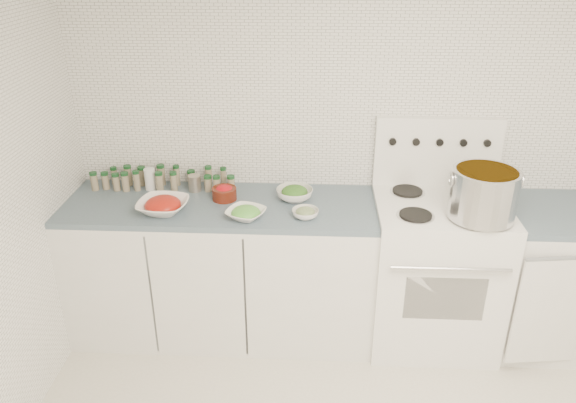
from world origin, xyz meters
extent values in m
cube|color=white|center=(0.00, 1.51, 1.25)|extent=(3.50, 0.02, 2.50)
cube|color=white|center=(-0.82, 1.19, 0.43)|extent=(1.85, 0.62, 0.86)
cube|color=#425763|center=(-0.82, 1.19, 0.88)|extent=(1.85, 0.62, 0.03)
cube|color=white|center=(0.48, 1.18, 0.46)|extent=(0.76, 0.65, 0.92)
cube|color=black|center=(0.48, 0.86, 0.50)|extent=(0.45, 0.01, 0.28)
cylinder|color=silver|center=(0.48, 0.82, 0.72)|extent=(0.65, 0.02, 0.02)
cube|color=white|center=(0.48, 1.18, 0.93)|extent=(0.76, 0.65, 0.01)
cube|color=white|center=(0.48, 1.47, 1.15)|extent=(0.76, 0.06, 0.43)
cylinder|color=silver|center=(0.30, 1.02, 0.94)|extent=(0.21, 0.21, 0.01)
cylinder|color=black|center=(0.30, 1.02, 0.94)|extent=(0.18, 0.18, 0.01)
cylinder|color=silver|center=(0.66, 1.02, 0.94)|extent=(0.21, 0.21, 0.01)
cylinder|color=black|center=(0.66, 1.02, 0.94)|extent=(0.18, 0.18, 0.01)
cylinder|color=silver|center=(0.30, 1.33, 0.94)|extent=(0.21, 0.21, 0.01)
cylinder|color=black|center=(0.30, 1.33, 0.94)|extent=(0.18, 0.18, 0.01)
cylinder|color=silver|center=(0.66, 1.33, 0.94)|extent=(0.21, 0.21, 0.01)
cylinder|color=black|center=(0.66, 1.33, 0.94)|extent=(0.18, 0.18, 0.01)
cylinder|color=black|center=(0.20, 1.44, 1.22)|extent=(0.04, 0.02, 0.04)
cylinder|color=black|center=(0.34, 1.44, 1.22)|extent=(0.04, 0.02, 0.04)
cylinder|color=black|center=(0.48, 1.44, 1.22)|extent=(0.04, 0.02, 0.04)
cylinder|color=black|center=(0.62, 1.44, 1.22)|extent=(0.04, 0.02, 0.04)
cylinder|color=black|center=(0.76, 1.44, 1.22)|extent=(0.04, 0.02, 0.04)
cube|color=white|center=(1.30, 1.19, 0.43)|extent=(0.89, 0.62, 0.86)
cube|color=white|center=(1.07, 0.86, 0.43)|extent=(0.40, 0.07, 0.70)
cylinder|color=silver|center=(0.65, 1.00, 1.08)|extent=(0.36, 0.36, 0.27)
cylinder|color=orange|center=(0.65, 1.00, 1.20)|extent=(0.32, 0.32, 0.03)
torus|color=silver|center=(0.46, 1.00, 1.17)|extent=(0.01, 0.09, 0.09)
torus|color=silver|center=(0.83, 1.00, 1.17)|extent=(0.01, 0.09, 0.09)
imported|color=white|center=(-1.13, 1.06, 0.94)|extent=(0.31, 0.31, 0.07)
ellipsoid|color=red|center=(-1.13, 1.06, 0.95)|extent=(0.21, 0.21, 0.09)
imported|color=white|center=(-0.65, 1.01, 0.93)|extent=(0.28, 0.28, 0.05)
ellipsoid|color=green|center=(-0.65, 1.01, 0.94)|extent=(0.15, 0.15, 0.07)
imported|color=white|center=(-0.38, 1.27, 0.93)|extent=(0.26, 0.26, 0.07)
ellipsoid|color=#205819|center=(-0.38, 1.27, 0.95)|extent=(0.16, 0.16, 0.07)
imported|color=white|center=(-0.31, 1.03, 0.92)|extent=(0.18, 0.18, 0.05)
ellipsoid|color=#305221|center=(-0.31, 1.03, 0.94)|extent=(0.11, 0.11, 0.05)
cylinder|color=#51190D|center=(-0.80, 1.25, 0.94)|extent=(0.15, 0.15, 0.07)
ellipsoid|color=red|center=(-0.80, 1.25, 0.96)|extent=(0.11, 0.11, 0.05)
cylinder|color=white|center=(-1.29, 1.37, 0.97)|extent=(0.08, 0.08, 0.14)
cylinder|color=#9F9486|center=(-1.01, 1.36, 0.95)|extent=(0.10, 0.10, 0.10)
cylinder|color=gray|center=(-1.54, 1.44, 0.95)|extent=(0.04, 0.04, 0.10)
cylinder|color=#12401C|center=(-1.54, 1.44, 1.00)|extent=(0.04, 0.04, 0.02)
cylinder|color=gray|center=(-1.44, 1.43, 0.96)|extent=(0.05, 0.05, 0.12)
cylinder|color=#12401C|center=(-1.44, 1.43, 1.02)|extent=(0.05, 0.05, 0.02)
cylinder|color=gray|center=(-1.36, 1.43, 0.95)|extent=(0.05, 0.05, 0.11)
cylinder|color=#12401C|center=(-1.36, 1.43, 1.02)|extent=(0.05, 0.05, 0.02)
cylinder|color=gray|center=(-1.24, 1.45, 0.96)|extent=(0.05, 0.05, 0.12)
cylinder|color=#12401C|center=(-1.24, 1.45, 1.03)|extent=(0.05, 0.05, 0.02)
cylinder|color=gray|center=(-1.14, 1.45, 0.96)|extent=(0.04, 0.04, 0.12)
cylinder|color=#12401C|center=(-1.14, 1.45, 1.02)|extent=(0.04, 0.04, 0.02)
cylinder|color=gray|center=(-1.04, 1.44, 0.94)|extent=(0.05, 0.05, 0.09)
cylinder|color=#12401C|center=(-1.04, 1.44, 0.99)|extent=(0.05, 0.05, 0.02)
cylinder|color=gray|center=(-0.93, 1.44, 0.96)|extent=(0.04, 0.04, 0.12)
cylinder|color=#12401C|center=(-0.93, 1.44, 1.03)|extent=(0.04, 0.04, 0.02)
cylinder|color=gray|center=(-0.83, 1.43, 0.96)|extent=(0.04, 0.04, 0.12)
cylinder|color=#12401C|center=(-0.83, 1.43, 1.02)|extent=(0.04, 0.04, 0.02)
cylinder|color=gray|center=(-1.57, 1.36, 0.95)|extent=(0.04, 0.04, 0.09)
cylinder|color=#12401C|center=(-1.57, 1.36, 1.00)|extent=(0.05, 0.05, 0.02)
cylinder|color=gray|center=(-1.43, 1.34, 0.95)|extent=(0.04, 0.04, 0.11)
cylinder|color=#12401C|center=(-1.43, 1.34, 1.01)|extent=(0.05, 0.05, 0.02)
cylinder|color=gray|center=(-1.36, 1.35, 0.96)|extent=(0.04, 0.04, 0.11)
cylinder|color=#12401C|center=(-1.36, 1.35, 1.02)|extent=(0.04, 0.04, 0.02)
cylinder|color=gray|center=(-1.22, 1.34, 0.96)|extent=(0.04, 0.04, 0.11)
cylinder|color=#12401C|center=(-1.22, 1.34, 1.02)|extent=(0.05, 0.05, 0.02)
cylinder|color=gray|center=(-1.14, 1.36, 0.95)|extent=(0.04, 0.04, 0.11)
cylinder|color=#12401C|center=(-1.14, 1.36, 1.01)|extent=(0.04, 0.04, 0.02)
cylinder|color=gray|center=(-0.92, 1.36, 0.94)|extent=(0.05, 0.05, 0.09)
cylinder|color=#12401C|center=(-0.92, 1.36, 0.99)|extent=(0.05, 0.05, 0.02)
cylinder|color=gray|center=(-0.86, 1.34, 0.95)|extent=(0.04, 0.04, 0.10)
cylinder|color=#12401C|center=(-0.86, 1.34, 1.01)|extent=(0.05, 0.05, 0.02)
cylinder|color=gray|center=(-0.78, 1.36, 0.94)|extent=(0.05, 0.05, 0.09)
cylinder|color=#12401C|center=(-0.78, 1.36, 1.00)|extent=(0.05, 0.05, 0.02)
cylinder|color=gray|center=(-1.63, 1.34, 0.95)|extent=(0.04, 0.04, 0.10)
cylinder|color=#12401C|center=(-1.63, 1.34, 1.01)|extent=(0.05, 0.05, 0.02)
cylinder|color=gray|center=(-1.49, 1.34, 0.95)|extent=(0.04, 0.04, 0.09)
cylinder|color=#12401C|center=(-1.49, 1.34, 1.00)|extent=(0.05, 0.05, 0.02)
camera|label=1|loc=(-0.27, -1.79, 2.35)|focal=35.00mm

